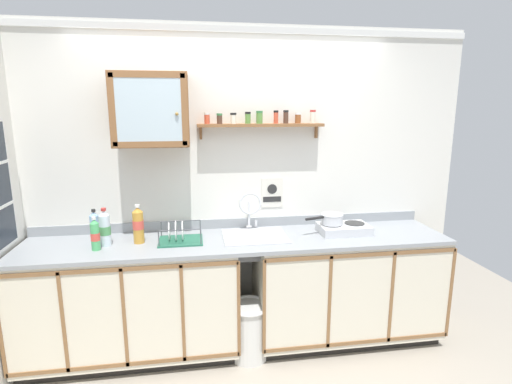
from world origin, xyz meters
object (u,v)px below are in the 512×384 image
Objects in this scene: warning_sign at (272,193)px; trash_bin at (249,330)px; sink at (254,238)px; saucepan at (332,219)px; hot_plate_stove at (344,229)px; bottle_water_blue_1 at (95,227)px; bottle_juice_amber_2 at (138,225)px; wall_cabinet at (151,110)px; bottle_soda_green_0 at (95,235)px; bottle_water_clear_3 at (105,228)px; dish_rack at (179,237)px.

trash_bin is at bearing -119.26° from warning_sign.
saucepan is (0.64, -0.01, 0.14)m from sink.
hot_plate_stove is 1.10m from trash_bin.
saucepan is 1.85m from bottle_water_blue_1.
warning_sign is (1.41, 0.21, 0.17)m from bottle_water_blue_1.
bottle_juice_amber_2 is 1.17× the size of warning_sign.
wall_cabinet is at bearing -171.02° from warning_sign.
bottle_soda_green_0 is 1.43m from warning_sign.
saucepan is at bearing -0.96° from sink.
sink is 1.13m from bottle_water_clear_3.
trash_bin is (-0.27, -0.48, -0.98)m from warning_sign.
wall_cabinet is (-0.76, 0.11, 1.00)m from sink.
bottle_juice_amber_2 is 0.90× the size of dish_rack.
trash_bin is at bearing -166.98° from hot_plate_stove.
warning_sign reaches higher than bottle_water_blue_1.
hot_plate_stove is 0.13m from saucepan.
hot_plate_stove is 1.59× the size of warning_sign.
dish_rack reaches higher than hot_plate_stove.
bottle_water_clear_3 reaches higher than dish_rack.
hot_plate_stove is at bearing -28.14° from warning_sign.
wall_cabinet is at bearing 8.02° from bottle_water_blue_1.
bottle_juice_amber_2 reaches higher than dish_rack.
bottle_water_blue_1 is at bearing 103.49° from bottle_soda_green_0.
trash_bin is (0.51, -0.18, -0.72)m from dish_rack.
hot_plate_stove reaches higher than trash_bin.
bottle_water_blue_1 is 0.47× the size of wall_cabinet.
bottle_juice_amber_2 is at bearing -178.76° from sink.
hot_plate_stove is at bearing -10.02° from saucepan.
bottle_juice_amber_2 is at bearing 175.97° from dish_rack.
dish_rack reaches higher than saucepan.
bottle_water_clear_3 is (0.09, -0.09, 0.01)m from bottle_water_blue_1.
bottle_soda_green_0 is at bearing 175.66° from trash_bin.
warning_sign is (-0.54, 0.29, 0.26)m from hot_plate_stove.
sink is at bearing 179.04° from saucepan.
wall_cabinet is at bearing 171.65° from sink.
bottle_soda_green_0 is 0.83× the size of bottle_juice_amber_2.
saucepan is 1.01× the size of dish_rack.
trash_bin is at bearing -9.50° from bottle_water_clear_3.
wall_cabinet reaches higher than warning_sign.
hot_plate_stove is at bearing 13.02° from trash_bin.
warning_sign is at bearing 8.67° from bottle_water_blue_1.
bottle_water_clear_3 is at bearing -157.22° from wall_cabinet.
warning_sign is at bearing 60.74° from trash_bin.
dish_rack is at bearing -40.87° from wall_cabinet.
bottle_soda_green_0 reaches higher than saucepan.
wall_cabinet is (-1.50, 0.14, 0.95)m from hot_plate_stove.
sink is at bearing 177.78° from hot_plate_stove.
sink is at bearing 2.09° from bottle_water_clear_3.
saucepan is at bearing -1.79° from bottle_water_blue_1.
saucepan is 0.74× the size of trash_bin.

